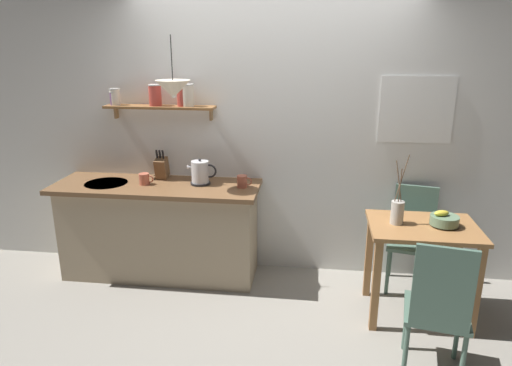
# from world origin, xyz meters

# --- Properties ---
(ground_plane) EXTENTS (14.00, 14.00, 0.00)m
(ground_plane) POSITION_xyz_m (0.00, 0.00, 0.00)
(ground_plane) COLOR gray
(back_wall) EXTENTS (6.80, 0.11, 2.70)m
(back_wall) POSITION_xyz_m (0.20, 0.65, 1.35)
(back_wall) COLOR white
(back_wall) RESTS_ON ground_plane
(kitchen_counter) EXTENTS (1.83, 0.63, 0.89)m
(kitchen_counter) POSITION_xyz_m (-1.00, 0.32, 0.45)
(kitchen_counter) COLOR tan
(kitchen_counter) RESTS_ON ground_plane
(wall_shelf) EXTENTS (0.99, 0.20, 0.33)m
(wall_shelf) POSITION_xyz_m (-0.98, 0.49, 1.61)
(wall_shelf) COLOR brown
(dining_table) EXTENTS (0.81, 0.61, 0.77)m
(dining_table) POSITION_xyz_m (1.23, -0.08, 0.61)
(dining_table) COLOR #9E6B3D
(dining_table) RESTS_ON ground_plane
(dining_chair_near) EXTENTS (0.46, 0.47, 0.98)m
(dining_chair_near) POSITION_xyz_m (1.18, -0.83, 0.53)
(dining_chair_near) COLOR #4C6B5B
(dining_chair_near) RESTS_ON ground_plane
(dining_chair_far) EXTENTS (0.48, 0.48, 0.89)m
(dining_chair_far) POSITION_xyz_m (1.27, 0.42, 0.49)
(dining_chair_far) COLOR #4C6B5B
(dining_chair_far) RESTS_ON ground_plane
(fruit_bowl) EXTENTS (0.21, 0.21, 0.12)m
(fruit_bowl) POSITION_xyz_m (1.37, -0.07, 0.82)
(fruit_bowl) COLOR slate
(fruit_bowl) RESTS_ON dining_table
(twig_vase) EXTENTS (0.10, 0.10, 0.54)m
(twig_vase) POSITION_xyz_m (1.02, -0.07, 0.86)
(twig_vase) COLOR #B7B2A8
(twig_vase) RESTS_ON dining_table
(electric_kettle) EXTENTS (0.26, 0.18, 0.23)m
(electric_kettle) POSITION_xyz_m (-0.61, 0.36, 0.99)
(electric_kettle) COLOR black
(electric_kettle) RESTS_ON kitchen_counter
(knife_block) EXTENTS (0.10, 0.16, 0.28)m
(knife_block) POSITION_xyz_m (-1.00, 0.47, 0.99)
(knife_block) COLOR brown
(knife_block) RESTS_ON kitchen_counter
(coffee_mug_by_sink) EXTENTS (0.13, 0.09, 0.10)m
(coffee_mug_by_sink) POSITION_xyz_m (-1.10, 0.28, 0.94)
(coffee_mug_by_sink) COLOR #C6664C
(coffee_mug_by_sink) RESTS_ON kitchen_counter
(coffee_mug_spare) EXTENTS (0.13, 0.09, 0.11)m
(coffee_mug_spare) POSITION_xyz_m (-0.23, 0.31, 0.94)
(coffee_mug_spare) COLOR #C6664C
(coffee_mug_spare) RESTS_ON kitchen_counter
(pendant_lamp) EXTENTS (0.29, 0.29, 0.49)m
(pendant_lamp) POSITION_xyz_m (-0.77, 0.20, 1.73)
(pendant_lamp) COLOR black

